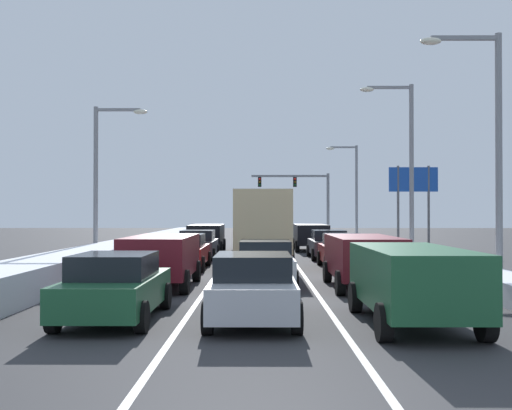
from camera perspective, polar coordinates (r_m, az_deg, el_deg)
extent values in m
plane|color=#333335|center=(27.70, 0.36, -5.74)|extent=(135.03, 135.03, 0.00)
cube|color=silver|center=(32.92, 3.33, -4.93)|extent=(0.14, 57.13, 0.01)
cube|color=silver|center=(32.92, -2.62, -4.93)|extent=(0.14, 57.13, 0.01)
cube|color=white|center=(33.59, 12.42, -4.30)|extent=(1.57, 57.13, 0.63)
cube|color=white|center=(33.58, -11.71, -4.04)|extent=(2.20, 57.13, 0.93)
cube|color=#1E5633|center=(13.63, 14.38, -6.53)|extent=(1.95, 4.90, 1.25)
cube|color=black|center=(11.29, 17.36, -6.33)|extent=(1.56, 0.06, 0.55)
cube|color=red|center=(11.14, 13.47, -8.36)|extent=(0.20, 0.08, 0.28)
cube|color=red|center=(11.59, 21.08, -8.03)|extent=(0.20, 0.08, 0.28)
cylinder|color=black|center=(15.18, 9.27, -8.51)|extent=(0.25, 0.74, 0.74)
cylinder|color=black|center=(15.58, 16.30, -8.28)|extent=(0.25, 0.74, 0.74)
cylinder|color=black|center=(11.87, 11.86, -10.70)|extent=(0.25, 0.74, 0.74)
cylinder|color=black|center=(12.39, 20.69, -10.25)|extent=(0.25, 0.74, 0.74)
cube|color=maroon|center=(19.87, 9.97, -4.70)|extent=(1.95, 4.90, 1.25)
cube|color=black|center=(17.48, 11.30, -4.34)|extent=(1.56, 0.06, 0.55)
cube|color=red|center=(17.39, 8.76, -5.60)|extent=(0.20, 0.08, 0.28)
cube|color=red|center=(17.68, 13.79, -5.51)|extent=(0.20, 0.08, 0.28)
cylinder|color=black|center=(21.47, 6.68, -6.21)|extent=(0.25, 0.74, 0.74)
cylinder|color=black|center=(21.76, 11.72, -6.13)|extent=(0.25, 0.74, 0.74)
cylinder|color=black|center=(18.11, 7.88, -7.24)|extent=(0.25, 0.74, 0.74)
cylinder|color=black|center=(18.46, 13.82, -7.10)|extent=(0.25, 0.74, 0.74)
cube|color=maroon|center=(26.83, 8.20, -4.55)|extent=(1.82, 4.50, 0.70)
cube|color=black|center=(26.64, 8.24, -3.27)|extent=(1.64, 2.20, 0.55)
cube|color=red|center=(24.55, 7.30, -4.63)|extent=(0.24, 0.08, 0.14)
cube|color=red|center=(24.76, 10.49, -4.59)|extent=(0.24, 0.08, 0.14)
cylinder|color=black|center=(28.28, 5.98, -4.96)|extent=(0.22, 0.66, 0.66)
cylinder|color=black|center=(28.51, 9.55, -4.92)|extent=(0.22, 0.66, 0.66)
cylinder|color=black|center=(25.20, 6.67, -5.48)|extent=(0.22, 0.66, 0.66)
cylinder|color=black|center=(25.46, 10.68, -5.43)|extent=(0.22, 0.66, 0.66)
cube|color=#38383D|center=(32.27, 6.76, -3.90)|extent=(1.82, 4.50, 0.70)
cube|color=black|center=(32.09, 6.79, -2.83)|extent=(1.64, 2.20, 0.55)
cube|color=red|center=(30.00, 5.91, -3.91)|extent=(0.24, 0.08, 0.14)
cube|color=red|center=(30.17, 8.53, -3.89)|extent=(0.24, 0.08, 0.14)
cylinder|color=black|center=(33.74, 4.96, -4.27)|extent=(0.22, 0.66, 0.66)
cylinder|color=black|center=(33.93, 7.96, -4.25)|extent=(0.22, 0.66, 0.66)
cylinder|color=black|center=(30.66, 5.43, -4.63)|extent=(0.22, 0.66, 0.66)
cylinder|color=black|center=(30.87, 8.73, -4.60)|extent=(0.22, 0.66, 0.66)
cube|color=black|center=(38.86, 5.12, -2.74)|extent=(1.95, 4.90, 1.25)
cube|color=black|center=(36.45, 5.44, -2.45)|extent=(1.56, 0.06, 0.55)
cube|color=red|center=(36.41, 4.21, -3.04)|extent=(0.20, 0.08, 0.28)
cube|color=red|center=(36.55, 6.66, -3.03)|extent=(0.20, 0.08, 0.28)
cylinder|color=black|center=(40.52, 3.58, -3.62)|extent=(0.25, 0.74, 0.74)
cylinder|color=black|center=(40.67, 6.27, -3.60)|extent=(0.25, 0.74, 0.74)
cylinder|color=black|center=(37.13, 3.87, -3.88)|extent=(0.25, 0.74, 0.74)
cylinder|color=black|center=(37.29, 6.81, -3.87)|extent=(0.25, 0.74, 0.74)
cube|color=#B7BABF|center=(13.79, -0.28, -8.21)|extent=(1.82, 4.50, 0.70)
cube|color=black|center=(13.58, -0.28, -5.76)|extent=(1.64, 2.20, 0.55)
cube|color=red|center=(11.63, -3.85, -9.02)|extent=(0.24, 0.08, 0.14)
cube|color=red|center=(11.61, 3.06, -9.04)|extent=(0.24, 0.08, 0.14)
cylinder|color=black|center=(15.40, -3.56, -8.55)|extent=(0.22, 0.66, 0.66)
cylinder|color=black|center=(15.39, 3.14, -8.56)|extent=(0.22, 0.66, 0.66)
cylinder|color=black|center=(12.35, -4.56, -10.50)|extent=(0.22, 0.66, 0.66)
cylinder|color=black|center=(12.33, 3.86, -10.52)|extent=(0.22, 0.66, 0.66)
cube|color=silver|center=(20.30, 0.86, -5.80)|extent=(1.82, 4.50, 0.70)
cube|color=black|center=(20.10, 0.87, -4.12)|extent=(1.64, 2.20, 0.55)
cube|color=red|center=(18.10, -1.27, -6.03)|extent=(0.24, 0.08, 0.14)
cube|color=red|center=(18.12, 3.13, -6.03)|extent=(0.24, 0.08, 0.14)
cylinder|color=black|center=(21.88, -1.52, -6.22)|extent=(0.22, 0.66, 0.66)
cylinder|color=black|center=(21.90, 3.17, -6.21)|extent=(0.22, 0.66, 0.66)
cylinder|color=black|center=(18.80, -1.83, -7.12)|extent=(0.22, 0.66, 0.66)
cylinder|color=black|center=(18.82, 3.64, -7.12)|extent=(0.22, 0.66, 0.66)
cube|color=navy|center=(29.81, 0.60, -2.38)|extent=(2.35, 2.20, 2.00)
cube|color=#D1C18C|center=(26.20, 0.63, -1.52)|extent=(2.35, 5.00, 2.60)
cylinder|color=black|center=(30.18, -1.55, -4.45)|extent=(0.28, 0.92, 0.92)
cylinder|color=black|center=(30.19, 2.74, -4.45)|extent=(0.28, 0.92, 0.92)
cylinder|color=black|center=(24.80, -1.96, -5.26)|extent=(0.28, 0.92, 0.92)
cylinder|color=black|center=(24.81, 3.26, -5.26)|extent=(0.28, 0.92, 0.92)
cube|color=slate|center=(35.86, -0.01, -2.92)|extent=(1.95, 4.90, 1.25)
cube|color=black|center=(33.45, -0.04, -2.61)|extent=(1.56, 0.06, 0.55)
cube|color=red|center=(33.48, -1.38, -3.25)|extent=(0.20, 0.08, 0.28)
cube|color=red|center=(33.47, 1.30, -3.25)|extent=(0.20, 0.08, 0.28)
cylinder|color=black|center=(37.61, -1.46, -3.84)|extent=(0.25, 0.74, 0.74)
cylinder|color=black|center=(37.60, 1.46, -3.85)|extent=(0.25, 0.74, 0.74)
cylinder|color=black|center=(34.22, -1.64, -4.16)|extent=(0.25, 0.74, 0.74)
cylinder|color=black|center=(34.21, 1.57, -4.16)|extent=(0.25, 0.74, 0.74)
cube|color=#937F60|center=(41.92, 0.06, -3.16)|extent=(1.82, 4.50, 0.70)
cube|color=black|center=(41.75, 0.06, -2.34)|extent=(1.64, 2.20, 0.55)
cube|color=red|center=(39.73, -0.95, -3.13)|extent=(0.24, 0.08, 0.14)
cube|color=red|center=(39.72, 1.05, -3.13)|extent=(0.24, 0.08, 0.14)
cylinder|color=black|center=(43.50, -1.10, -3.47)|extent=(0.22, 0.66, 0.66)
cylinder|color=black|center=(43.49, 1.25, -3.47)|extent=(0.22, 0.66, 0.66)
cylinder|color=black|center=(40.40, -1.21, -3.68)|extent=(0.22, 0.66, 0.66)
cylinder|color=black|center=(40.39, 1.32, -3.68)|extent=(0.22, 0.66, 0.66)
cube|color=#1E5633|center=(14.28, -12.97, -7.94)|extent=(1.82, 4.50, 0.70)
cube|color=black|center=(14.07, -13.11, -5.57)|extent=(1.64, 2.20, 0.55)
cube|color=red|center=(12.35, -18.51, -8.49)|extent=(0.24, 0.08, 0.14)
cube|color=red|center=(11.98, -12.17, -8.76)|extent=(0.24, 0.08, 0.14)
cylinder|color=black|center=(16.02, -14.82, -8.22)|extent=(0.22, 0.66, 0.66)
cylinder|color=black|center=(15.66, -8.45, -8.41)|extent=(0.22, 0.66, 0.66)
cylinder|color=black|center=(13.09, -18.42, -9.91)|extent=(0.22, 0.66, 0.66)
cylinder|color=black|center=(12.64, -10.63, -10.27)|extent=(0.22, 0.66, 0.66)
cube|color=maroon|center=(20.04, -8.80, -4.66)|extent=(1.95, 4.90, 1.25)
cube|color=black|center=(17.65, -10.05, -4.31)|extent=(1.56, 0.06, 0.55)
cube|color=red|center=(17.85, -12.52, -5.47)|extent=(0.20, 0.08, 0.28)
cube|color=red|center=(17.57, -7.53, -5.55)|extent=(0.20, 0.08, 0.28)
cylinder|color=black|center=(21.93, -10.57, -6.09)|extent=(0.25, 0.74, 0.74)
cylinder|color=black|center=(21.65, -5.58, -6.16)|extent=(0.25, 0.74, 0.74)
cylinder|color=black|center=(18.62, -12.57, -7.05)|extent=(0.25, 0.74, 0.74)
cylinder|color=black|center=(18.29, -6.68, -7.17)|extent=(0.25, 0.74, 0.74)
cube|color=maroon|center=(26.45, -6.71, -4.60)|extent=(1.82, 4.50, 0.70)
cube|color=black|center=(26.27, -6.75, -3.31)|extent=(1.64, 2.20, 0.55)
cube|color=red|center=(24.37, -8.97, -4.65)|extent=(0.24, 0.08, 0.14)
cube|color=red|center=(24.18, -5.72, -4.69)|extent=(0.24, 0.08, 0.14)
cylinder|color=black|center=(28.12, -8.13, -4.98)|extent=(0.22, 0.66, 0.66)
cylinder|color=black|center=(27.92, -4.50, -5.02)|extent=(0.22, 0.66, 0.66)
cylinder|color=black|center=(25.07, -9.18, -5.50)|extent=(0.22, 0.66, 0.66)
cylinder|color=black|center=(24.84, -5.10, -5.55)|extent=(0.22, 0.66, 0.66)
cube|color=#38383D|center=(32.02, -5.44, -3.93)|extent=(1.82, 4.50, 0.70)
cube|color=black|center=(31.84, -5.47, -2.85)|extent=(1.64, 2.20, 0.55)
cube|color=red|center=(29.91, -7.19, -3.92)|extent=(0.24, 0.08, 0.14)
cube|color=red|center=(29.76, -4.54, -3.94)|extent=(0.24, 0.08, 0.14)
cylinder|color=black|center=(33.67, -6.69, -4.28)|extent=(0.22, 0.66, 0.66)
cylinder|color=black|center=(33.50, -3.65, -4.30)|extent=(0.22, 0.66, 0.66)
cylinder|color=black|center=(30.60, -7.40, -4.63)|extent=(0.22, 0.66, 0.66)
cylinder|color=black|center=(30.41, -4.06, -4.66)|extent=(0.22, 0.66, 0.66)
cube|color=black|center=(37.93, -4.65, -2.80)|extent=(1.95, 4.90, 1.25)
cube|color=black|center=(35.53, -4.98, -2.49)|extent=(1.56, 0.06, 0.55)
cube|color=red|center=(35.63, -6.23, -3.09)|extent=(0.20, 0.08, 0.28)
cube|color=red|center=(35.49, -3.73, -3.10)|extent=(0.20, 0.08, 0.28)
cylinder|color=black|center=(39.75, -5.81, -3.67)|extent=(0.25, 0.74, 0.74)
cylinder|color=black|center=(39.59, -3.05, -3.69)|extent=(0.25, 0.74, 0.74)
cylinder|color=black|center=(36.37, -6.38, -3.95)|extent=(0.25, 0.74, 0.74)
cylinder|color=black|center=(36.20, -3.37, -3.97)|extent=(0.25, 0.74, 0.74)
cylinder|color=slate|center=(59.12, 6.76, -0.05)|extent=(0.28, 0.28, 6.20)
cube|color=slate|center=(58.93, 3.17, 2.72)|extent=(7.40, 0.20, 0.20)
cube|color=black|center=(58.92, 3.66, 2.16)|extent=(0.34, 0.34, 0.95)
sphere|color=red|center=(58.75, 3.67, 2.45)|extent=(0.22, 0.22, 0.22)
sphere|color=#593F0C|center=(58.74, 3.67, 2.17)|extent=(0.22, 0.22, 0.22)
sphere|color=#0C3819|center=(58.72, 3.67, 1.89)|extent=(0.22, 0.22, 0.22)
cube|color=black|center=(58.82, 0.35, 2.17)|extent=(0.34, 0.34, 0.95)
sphere|color=red|center=(58.65, 0.35, 2.45)|extent=(0.22, 0.22, 0.22)
sphere|color=#593F0C|center=(58.64, 0.35, 2.18)|extent=(0.22, 0.22, 0.22)
sphere|color=#0C3819|center=(58.62, 0.35, 1.90)|extent=(0.22, 0.22, 0.22)
cylinder|color=gray|center=(21.34, 21.77, 3.92)|extent=(0.22, 0.22, 8.27)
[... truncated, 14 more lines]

